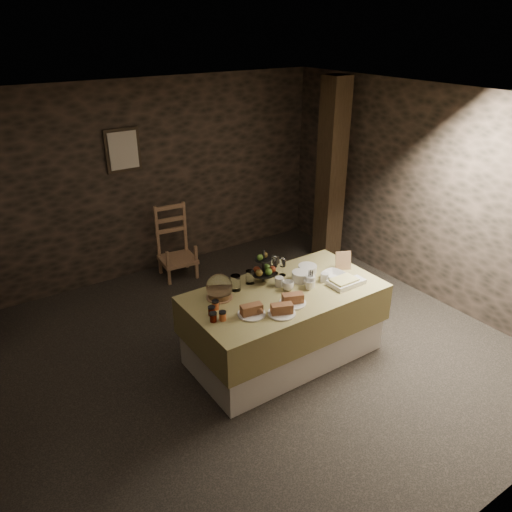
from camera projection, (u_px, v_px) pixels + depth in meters
ground_plane at (240, 359)px, 5.26m from camera, size 5.50×5.00×0.01m
room_shell at (238, 221)px, 4.59m from camera, size 5.52×5.02×2.60m
buffet_table at (284, 319)px, 5.13m from camera, size 1.98×1.05×0.79m
chair at (175, 245)px, 6.83m from camera, size 0.51×0.49×0.77m
timber_column at (331, 174)px, 6.92m from camera, size 0.30×0.30×2.60m
framed_picture at (123, 150)px, 6.27m from camera, size 0.45×0.04×0.55m
plate_stack_a at (301, 276)px, 5.16m from camera, size 0.19×0.19×0.10m
plate_stack_b at (307, 269)px, 5.33m from camera, size 0.20×0.20×0.08m
cutlery_holder at (310, 281)px, 5.04m from camera, size 0.10×0.10×0.12m
cup_a at (288, 286)px, 4.99m from camera, size 0.13×0.13×0.09m
cup_b at (309, 285)px, 5.01m from camera, size 0.12×0.12×0.10m
mug_c at (279, 282)px, 5.06m from camera, size 0.09×0.09×0.09m
mug_d at (325, 277)px, 5.15m from camera, size 0.08×0.08×0.09m
bowl at (334, 275)px, 5.23m from camera, size 0.27×0.27×0.06m
cake_dome at (219, 288)px, 4.82m from camera, size 0.26×0.26×0.26m
fruit_stand at (264, 269)px, 5.11m from camera, size 0.25×0.25×0.36m
bread_platter_left at (252, 311)px, 4.57m from camera, size 0.26×0.26×0.11m
bread_platter_center at (282, 310)px, 4.58m from camera, size 0.26×0.26×0.11m
bread_platter_right at (293, 300)px, 4.75m from camera, size 0.26×0.26×0.11m
jam_jars at (216, 313)px, 4.55m from camera, size 0.18×0.26×0.07m
tart_dish at (344, 282)px, 5.08m from camera, size 0.30×0.22×0.07m
square_dish at (357, 281)px, 5.13m from camera, size 0.14×0.14×0.04m
menu_frame at (343, 261)px, 5.39m from camera, size 0.18×0.14×0.22m
storage_jar_a at (236, 283)px, 4.97m from camera, size 0.10×0.10×0.16m
storage_jar_b at (250, 277)px, 5.10m from camera, size 0.09×0.09×0.14m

